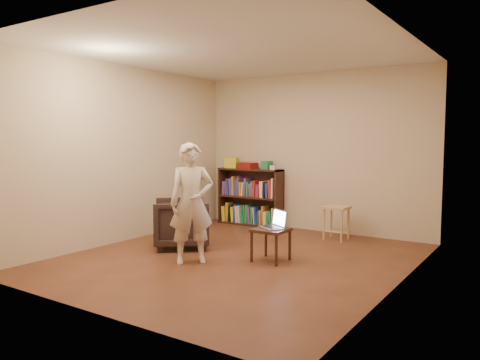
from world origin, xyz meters
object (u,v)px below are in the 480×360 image
Objects in this scene: stool at (336,213)px; laptop at (275,224)px; bookshelf at (251,200)px; person at (192,203)px; armchair at (181,223)px; side_table at (271,234)px.

stool is 1.59m from laptop.
person reaches higher than bookshelf.
armchair is (-1.63, -1.67, -0.07)m from stool.
stool is 0.67× the size of armchair.
person is (-0.97, -2.23, 0.33)m from stool.
laptop is at bearing 69.38° from side_table.
stool is 1.65m from side_table.
side_table is at bearing -80.19° from laptop.
side_table is at bearing 51.04° from armchair.
stool is 2.34m from armchair.
bookshelf is 3.09× the size of laptop.
laptop is at bearing -7.39° from person.
bookshelf is 2.01m from armchair.
armchair reaches higher than laptop.
person is (0.77, -2.56, 0.30)m from bookshelf.
armchair is 1.44m from side_table.
bookshelf is 2.92× the size of side_table.
stool is (1.74, -0.33, -0.03)m from bookshelf.
laptop is (1.57, -1.91, 0.03)m from bookshelf.
side_table is at bearing -9.13° from person.
laptop is (-0.18, -1.58, 0.06)m from stool.
person is (0.66, -0.56, 0.39)m from armchair.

